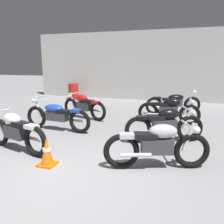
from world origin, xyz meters
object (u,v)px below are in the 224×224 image
motorcycle_right_row_2 (169,110)px  motorcycle_right_row_3 (174,102)px  motorcycle_right_row_0 (158,145)px  motorcycle_left_row_0 (15,131)px  oil_drum (74,91)px  motorcycle_left_row_2 (84,106)px  motorcycle_left_row_1 (57,115)px  traffic_cone (47,152)px  motorcycle_right_row_1 (165,124)px

motorcycle_right_row_2 → motorcycle_right_row_3: 1.61m
motorcycle_right_row_0 → motorcycle_left_row_0: bearing=-178.6°
oil_drum → motorcycle_left_row_0: bearing=-71.6°
motorcycle_left_row_2 → motorcycle_left_row_1: bearing=-92.9°
motorcycle_left_row_0 → motorcycle_right_row_0: same height
motorcycle_left_row_0 → traffic_cone: 1.21m
motorcycle_left_row_1 → oil_drum: motorcycle_left_row_1 is taller
motorcycle_left_row_0 → motorcycle_right_row_1: size_ratio=1.05×
oil_drum → motorcycle_right_row_3: bearing=-23.1°
motorcycle_left_row_2 → motorcycle_right_row_3: bearing=30.6°
motorcycle_left_row_2 → motorcycle_right_row_1: same height
motorcycle_right_row_3 → traffic_cone: 5.91m
motorcycle_right_row_0 → motorcycle_right_row_3: size_ratio=0.93×
motorcycle_left_row_0 → motorcycle_right_row_2: bearing=49.4°
motorcycle_right_row_0 → traffic_cone: motorcycle_right_row_0 is taller
motorcycle_right_row_2 → motorcycle_right_row_3: size_ratio=0.97×
motorcycle_left_row_0 → motorcycle_left_row_2: (0.07, 3.36, 0.00)m
motorcycle_right_row_0 → motorcycle_right_row_2: bearing=91.7°
motorcycle_left_row_1 → motorcycle_right_row_3: same height
motorcycle_left_row_1 → motorcycle_right_row_0: size_ratio=1.15×
motorcycle_right_row_3 → motorcycle_right_row_0: bearing=-89.3°
motorcycle_right_row_3 → oil_drum: motorcycle_right_row_3 is taller
oil_drum → traffic_cone: size_ratio=1.57×
motorcycle_right_row_2 → traffic_cone: (-1.91, -3.97, -0.20)m
motorcycle_left_row_2 → motorcycle_right_row_0: bearing=-47.3°
oil_drum → traffic_cone: bearing=-65.7°
oil_drum → motorcycle_right_row_2: bearing=-35.8°
motorcycle_right_row_1 → motorcycle_right_row_2: same height
motorcycle_left_row_2 → motorcycle_right_row_2: size_ratio=0.97×
motorcycle_left_row_2 → motorcycle_right_row_2: 2.94m
motorcycle_right_row_2 → motorcycle_right_row_1: bearing=-87.9°
motorcycle_left_row_2 → motorcycle_right_row_1: bearing=-29.9°
motorcycle_left_row_1 → motorcycle_left_row_2: (0.08, 1.65, 0.01)m
motorcycle_left_row_1 → traffic_cone: bearing=-62.9°
motorcycle_left_row_0 → motorcycle_right_row_3: size_ratio=0.95×
motorcycle_right_row_2 → oil_drum: 6.78m
motorcycle_right_row_3 → oil_drum: (-5.54, 2.36, -0.03)m
motorcycle_left_row_0 → motorcycle_left_row_1: 1.72m
motorcycle_left_row_0 → motorcycle_left_row_2: 3.36m
motorcycle_left_row_1 → motorcycle_right_row_2: motorcycle_left_row_1 is taller
motorcycle_left_row_2 → motorcycle_left_row_0: bearing=-91.2°
motorcycle_right_row_1 → motorcycle_left_row_2: bearing=150.1°
motorcycle_left_row_0 → oil_drum: motorcycle_left_row_0 is taller
motorcycle_left_row_0 → motorcycle_right_row_2: (3.01, 3.51, 0.00)m
traffic_cone → motorcycle_right_row_2: bearing=64.3°
motorcycle_left_row_0 → motorcycle_right_row_0: size_ratio=1.02×
motorcycle_right_row_0 → motorcycle_right_row_2: 3.44m
motorcycle_right_row_2 → motorcycle_left_row_1: bearing=-149.2°
motorcycle_left_row_1 → motorcycle_right_row_3: size_ratio=1.07×
motorcycle_left_row_2 → oil_drum: motorcycle_left_row_2 is taller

